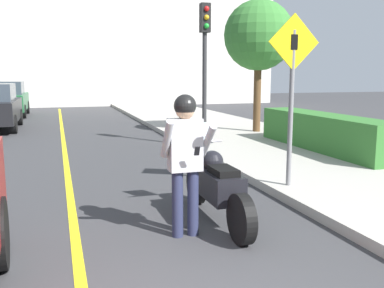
{
  "coord_description": "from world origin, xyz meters",
  "views": [
    {
      "loc": [
        -0.74,
        -2.44,
        1.99
      ],
      "look_at": [
        1.0,
        3.06,
        1.06
      ],
      "focal_mm": 40.0,
      "sensor_mm": 36.0,
      "label": 1
    }
  ],
  "objects_px": {
    "motorcycle": "(216,185)",
    "street_tree": "(259,36)",
    "crossing_sign": "(292,84)",
    "person_biker": "(185,150)",
    "parked_car_green": "(6,99)",
    "traffic_light": "(205,47)"
  },
  "relations": [
    {
      "from": "parked_car_green",
      "to": "person_biker",
      "type": "bearing_deg",
      "value": -77.84
    },
    {
      "from": "person_biker",
      "to": "motorcycle",
      "type": "bearing_deg",
      "value": 37.21
    },
    {
      "from": "person_biker",
      "to": "crossing_sign",
      "type": "height_order",
      "value": "crossing_sign"
    },
    {
      "from": "motorcycle",
      "to": "street_tree",
      "type": "distance_m",
      "value": 8.98
    },
    {
      "from": "traffic_light",
      "to": "street_tree",
      "type": "xyz_separation_m",
      "value": [
        2.39,
        1.62,
        0.48
      ]
    },
    {
      "from": "person_biker",
      "to": "parked_car_green",
      "type": "relative_size",
      "value": 0.42
    },
    {
      "from": "street_tree",
      "to": "parked_car_green",
      "type": "height_order",
      "value": "street_tree"
    },
    {
      "from": "person_biker",
      "to": "traffic_light",
      "type": "xyz_separation_m",
      "value": [
        2.42,
        6.23,
        1.65
      ]
    },
    {
      "from": "motorcycle",
      "to": "person_biker",
      "type": "relative_size",
      "value": 1.32
    },
    {
      "from": "crossing_sign",
      "to": "parked_car_green",
      "type": "distance_m",
      "value": 17.32
    },
    {
      "from": "person_biker",
      "to": "street_tree",
      "type": "relative_size",
      "value": 0.42
    },
    {
      "from": "street_tree",
      "to": "parked_car_green",
      "type": "xyz_separation_m",
      "value": [
        -8.58,
        9.68,
        -2.36
      ]
    },
    {
      "from": "motorcycle",
      "to": "traffic_light",
      "type": "height_order",
      "value": "traffic_light"
    },
    {
      "from": "motorcycle",
      "to": "parked_car_green",
      "type": "distance_m",
      "value": 17.66
    },
    {
      "from": "street_tree",
      "to": "motorcycle",
      "type": "bearing_deg",
      "value": -119.76
    },
    {
      "from": "motorcycle",
      "to": "traffic_light",
      "type": "distance_m",
      "value": 6.5
    },
    {
      "from": "traffic_light",
      "to": "street_tree",
      "type": "distance_m",
      "value": 2.92
    },
    {
      "from": "traffic_light",
      "to": "street_tree",
      "type": "bearing_deg",
      "value": 34.19
    },
    {
      "from": "motorcycle",
      "to": "street_tree",
      "type": "bearing_deg",
      "value": 60.24
    },
    {
      "from": "motorcycle",
      "to": "crossing_sign",
      "type": "distance_m",
      "value": 2.31
    },
    {
      "from": "person_biker",
      "to": "crossing_sign",
      "type": "relative_size",
      "value": 0.63
    },
    {
      "from": "motorcycle",
      "to": "traffic_light",
      "type": "relative_size",
      "value": 0.63
    }
  ]
}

